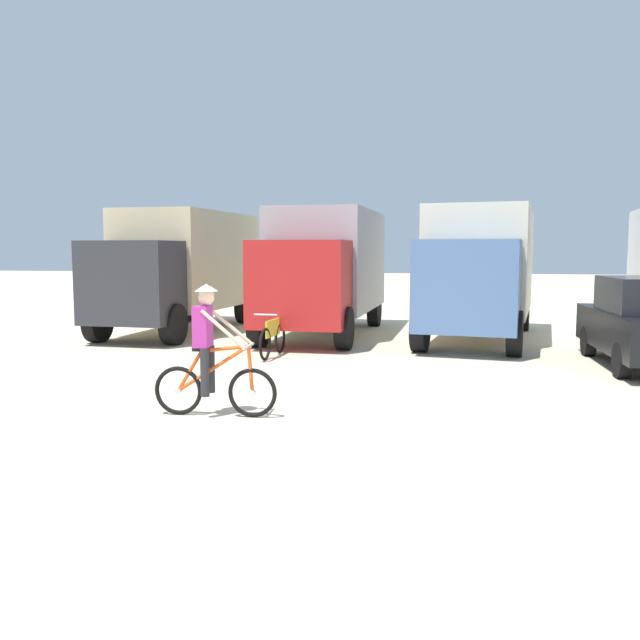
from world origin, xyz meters
The scene contains 6 objects.
ground_plane centered at (0.00, 0.00, 0.00)m, with size 120.00×120.00×0.00m, color beige.
box_truck_tan_camper centered at (-5.82, 10.69, 1.87)m, with size 2.65×6.84×3.35m.
box_truck_grey_hauler centered at (-1.70, 10.65, 1.87)m, with size 2.55×6.81×3.35m.
box_truck_cream_rv centered at (2.35, 10.50, 1.87)m, with size 3.23×7.00×3.35m.
cyclist_orange_shirt centered at (-1.59, 1.50, 0.85)m, with size 1.73×0.52×1.82m.
bicycle_spare centered at (-2.10, 6.65, 0.40)m, with size 0.50×1.73×0.97m.
Camera 1 is at (1.60, -7.05, 2.27)m, focal length 37.44 mm.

